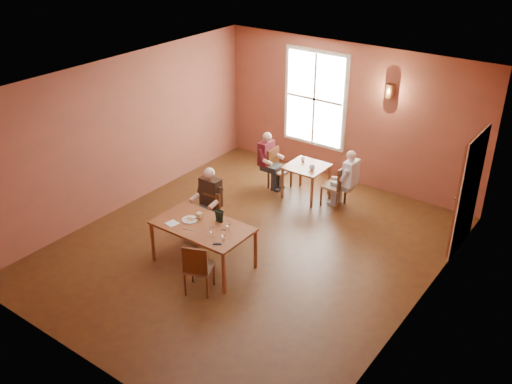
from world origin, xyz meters
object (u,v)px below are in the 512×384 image
Objects in this scene: diner_main at (204,209)px; diner_maroon at (279,162)px; chair_empty at (199,267)px; chair_diner_main at (206,217)px; chair_diner_maroon at (280,169)px; diner_white at (336,179)px; chair_diner_white at (334,185)px; second_table at (306,181)px; main_table at (203,245)px.

diner_maroon is (-0.09, 2.51, -0.04)m from diner_main.
chair_empty is 0.75× the size of diner_maroon.
chair_diner_main is 0.19m from diner_main.
chair_empty is 1.03× the size of chair_diner_maroon.
diner_white reaches higher than chair_diner_main.
diner_maroon reaches higher than chair_diner_main.
chair_diner_main is 0.99× the size of chair_diner_white.
diner_white is (1.27, 2.51, -0.04)m from diner_main.
chair_diner_maroon is 0.73× the size of diner_maroon.
chair_empty reaches higher than second_table.
diner_maroon reaches higher than main_table.
diner_main reaches higher than diner_maroon.
chair_empty is 3.85m from chair_diner_maroon.
diner_maroon is at bearing -87.92° from diner_main.
chair_diner_main is 0.99× the size of chair_empty.
chair_diner_main reaches higher than main_table.
main_table is at bearing 102.34° from chair_empty.
chair_diner_main reaches higher than chair_diner_maroon.
diner_maroon reaches higher than chair_diner_maroon.
diner_white reaches higher than chair_diner_white.
chair_diner_main is 1.55m from chair_empty.
diner_main reaches higher than second_table.
chair_diner_main is at bearing 153.50° from chair_diner_white.
chair_diner_maroon is (-1.30, 0.00, -0.01)m from chair_diner_white.
chair_empty is 1.14× the size of second_table.
chair_empty is at bearing -84.83° from second_table.
chair_diner_main is at bearing -90.00° from diner_main.
chair_empty reaches higher than chair_diner_maroon.
chair_empty is 3.74m from diner_white.
chair_diner_white is 0.15m from diner_white.
diner_white reaches higher than second_table.
diner_main is 1.54m from chair_empty.
chair_diner_main is at bearing 127.57° from main_table.
diner_white is at bearing -117.05° from chair_diner_main.
second_table is 0.88× the size of chair_diner_white.
chair_empty is 3.86m from diner_maroon.
second_table is 0.66m from chair_diner_maroon.
diner_main reaches higher than chair_diner_white.
second_table is (0.59, 2.51, -0.28)m from diner_main.
chair_diner_white is 0.75× the size of diner_maroon.
chair_diner_white is (1.24, 2.51, -0.19)m from diner_main.
diner_main is 2.82m from diner_white.
diner_maroon is (-1.02, 3.73, 0.15)m from chair_empty.
chair_diner_main is at bearing 2.10° from diner_maroon.
diner_maroon is at bearing 90.00° from chair_diner_white.
diner_white is at bearing 0.00° from second_table.
diner_white is (0.77, 3.13, 0.21)m from main_table.
diner_main is 1.41× the size of chair_empty.
diner_main reaches higher than chair_empty.
diner_white is (1.27, 2.48, 0.15)m from chair_diner_main.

